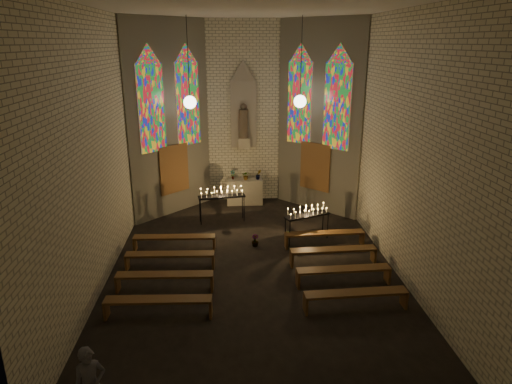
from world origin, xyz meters
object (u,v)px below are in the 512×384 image
aisle_flower_pot (255,240)px  votive_stand_right (307,213)px  votive_stand_left (222,194)px  altar (245,192)px

aisle_flower_pot → votive_stand_right: (1.70, 0.32, 0.77)m
votive_stand_right → votive_stand_left: bearing=124.1°
votive_stand_left → votive_stand_right: size_ratio=1.10×
aisle_flower_pot → votive_stand_right: votive_stand_right is taller
aisle_flower_pot → votive_stand_left: 2.55m
aisle_flower_pot → votive_stand_right: 1.89m
votive_stand_left → aisle_flower_pot: bearing=-73.0°
altar → votive_stand_left: bearing=-115.3°
altar → aisle_flower_pot: bearing=-87.8°
altar → votive_stand_left: size_ratio=0.83×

